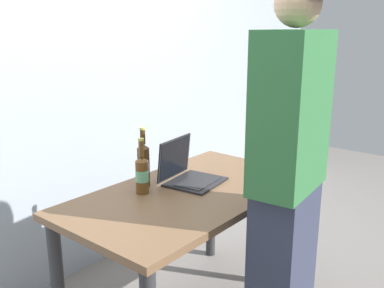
% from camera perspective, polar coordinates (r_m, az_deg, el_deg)
% --- Properties ---
extents(desk, '(1.37, 0.75, 0.76)m').
position_cam_1_polar(desk, '(2.36, -0.47, -8.64)').
color(desk, brown).
rests_on(desk, ground).
extents(laptop, '(0.34, 0.32, 0.24)m').
position_cam_1_polar(laptop, '(2.44, -0.55, -3.76)').
color(laptop, black).
rests_on(laptop, desk).
extents(beer_bottle_green, '(0.07, 0.07, 0.29)m').
position_cam_1_polar(beer_bottle_green, '(2.27, -6.56, -3.86)').
color(beer_bottle_green, brown).
rests_on(beer_bottle_green, desk).
extents(beer_bottle_brown, '(0.07, 0.07, 0.33)m').
position_cam_1_polar(beer_bottle_brown, '(2.36, -6.36, -2.60)').
color(beer_bottle_brown, '#472B14').
rests_on(beer_bottle_brown, desk).
extents(person_figure, '(0.44, 0.30, 1.81)m').
position_cam_1_polar(person_figure, '(2.00, 12.33, -5.13)').
color(person_figure, '#2D3347').
rests_on(person_figure, ground).
extents(back_wall, '(6.00, 0.10, 2.60)m').
position_cam_1_polar(back_wall, '(2.86, -14.95, 8.67)').
color(back_wall, '#99A3AD').
rests_on(back_wall, ground).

